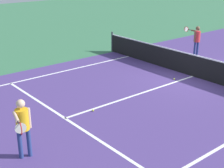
{
  "coord_description": "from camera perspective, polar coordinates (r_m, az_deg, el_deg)",
  "views": [
    {
      "loc": [
        8.23,
        -11.25,
        4.65
      ],
      "look_at": [
        0.62,
        -4.99,
        1.0
      ],
      "focal_mm": 53.46,
      "sensor_mm": 36.0,
      "label": 1
    }
  ],
  "objects": [
    {
      "name": "line_sideline_left",
      "position": [
        14.21,
        -15.25,
        0.51
      ],
      "size": [
        0.1,
        11.89,
        0.01
      ],
      "primitive_type": "cube",
      "color": "white",
      "rests_on": "ground_plane"
    },
    {
      "name": "net",
      "position": [
        14.55,
        13.8,
        3.13
      ],
      "size": [
        10.98,
        0.09,
        1.07
      ],
      "color": "#33383D",
      "rests_on": "ground_plane"
    },
    {
      "name": "line_service_near",
      "position": [
        10.62,
        -8.05,
        -5.82
      ],
      "size": [
        8.22,
        0.1,
        0.01
      ],
      "primitive_type": "cube",
      "color": "white",
      "rests_on": "ground_plane"
    },
    {
      "name": "line_center_service",
      "position": [
        12.42,
        4.58,
        -1.71
      ],
      "size": [
        0.1,
        6.4,
        0.01
      ],
      "primitive_type": "cube",
      "color": "white",
      "rests_on": "ground_plane"
    },
    {
      "name": "player_far",
      "position": [
        17.63,
        14.27,
        7.65
      ],
      "size": [
        1.17,
        0.53,
        1.57
      ],
      "color": "navy",
      "rests_on": "ground_plane"
    },
    {
      "name": "player_near",
      "position": [
        8.4,
        -15.07,
        -6.43
      ],
      "size": [
        1.1,
        0.71,
        1.57
      ],
      "color": "navy",
      "rests_on": "ground_plane"
    },
    {
      "name": "tennis_ball_near_net",
      "position": [
        14.09,
        10.59,
        0.84
      ],
      "size": [
        0.07,
        0.07,
        0.07
      ],
      "primitive_type": "sphere",
      "color": "#CCE033",
      "rests_on": "ground_plane"
    },
    {
      "name": "tennis_ball_mid_court",
      "position": [
        11.0,
        -3.25,
        -4.52
      ],
      "size": [
        0.07,
        0.07,
        0.07
      ],
      "primitive_type": "sphere",
      "color": "#CCE033",
      "rests_on": "ground_plane"
    },
    {
      "name": "court_surface_inbounds",
      "position": [
        14.69,
        13.64,
        1.29
      ],
      "size": [
        10.62,
        24.4,
        0.0
      ],
      "primitive_type": "cube",
      "color": "#4C387A",
      "rests_on": "ground_plane"
    },
    {
      "name": "ground_plane",
      "position": [
        14.69,
        13.64,
        1.29
      ],
      "size": [
        60.0,
        60.0,
        0.0
      ],
      "primitive_type": "plane",
      "color": "#38724C"
    }
  ]
}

